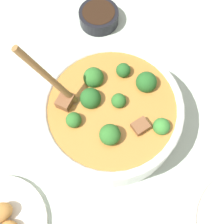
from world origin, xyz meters
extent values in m
plane|color=#ADBCAD|center=(0.00, 0.00, 0.00)|extent=(4.00, 4.00, 0.00)
cylinder|color=white|center=(0.00, 0.00, 0.04)|extent=(0.29, 0.29, 0.09)
torus|color=white|center=(0.00, 0.00, 0.09)|extent=(0.29, 0.29, 0.02)
cylinder|color=#B27533|center=(0.00, 0.00, 0.06)|extent=(0.26, 0.26, 0.05)
sphere|color=#2D6B28|center=(0.07, -0.04, 0.10)|extent=(0.03, 0.03, 0.03)
cylinder|color=#6B9956|center=(0.07, -0.04, 0.08)|extent=(0.01, 0.01, 0.01)
sphere|color=#235B23|center=(0.01, -0.04, 0.10)|extent=(0.04, 0.04, 0.04)
cylinder|color=#6B9956|center=(0.01, -0.04, 0.07)|extent=(0.01, 0.01, 0.02)
sphere|color=#2D6B28|center=(-0.03, -0.06, 0.10)|extent=(0.04, 0.04, 0.04)
cylinder|color=#6B9956|center=(-0.03, -0.06, 0.07)|extent=(0.01, 0.01, 0.02)
sphere|color=#235B23|center=(-0.08, -0.02, 0.10)|extent=(0.03, 0.03, 0.03)
cylinder|color=#6B9956|center=(-0.08, -0.02, 0.08)|extent=(0.01, 0.01, 0.01)
sphere|color=#2D6B28|center=(-0.01, 0.01, 0.10)|extent=(0.03, 0.03, 0.03)
cylinder|color=#6B9956|center=(-0.01, 0.01, 0.08)|extent=(0.01, 0.01, 0.01)
sphere|color=#2D6B28|center=(0.05, 0.03, 0.10)|extent=(0.04, 0.04, 0.04)
cylinder|color=#6B9956|center=(0.05, 0.03, 0.07)|extent=(0.01, 0.01, 0.02)
sphere|color=#387F33|center=(-0.01, 0.10, 0.10)|extent=(0.03, 0.03, 0.03)
cylinder|color=#6B9956|center=(-0.01, 0.10, 0.07)|extent=(0.01, 0.01, 0.01)
sphere|color=#235B23|center=(-0.08, 0.03, 0.10)|extent=(0.04, 0.04, 0.04)
cylinder|color=#6B9956|center=(-0.08, 0.03, 0.07)|extent=(0.01, 0.01, 0.02)
cube|color=brown|center=(0.04, -0.08, 0.10)|extent=(0.04, 0.03, 0.02)
cube|color=brown|center=(0.01, 0.07, 0.09)|extent=(0.04, 0.04, 0.02)
ellipsoid|color=olive|center=(0.03, -0.07, 0.08)|extent=(0.04, 0.03, 0.01)
cylinder|color=olive|center=(0.04, -0.10, 0.17)|extent=(0.04, 0.08, 0.17)
cylinder|color=black|center=(-0.22, -0.18, 0.02)|extent=(0.10, 0.10, 0.04)
cylinder|color=black|center=(-0.22, -0.18, 0.03)|extent=(0.08, 0.08, 0.01)
camera|label=1|loc=(0.19, 0.12, 0.60)|focal=45.00mm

